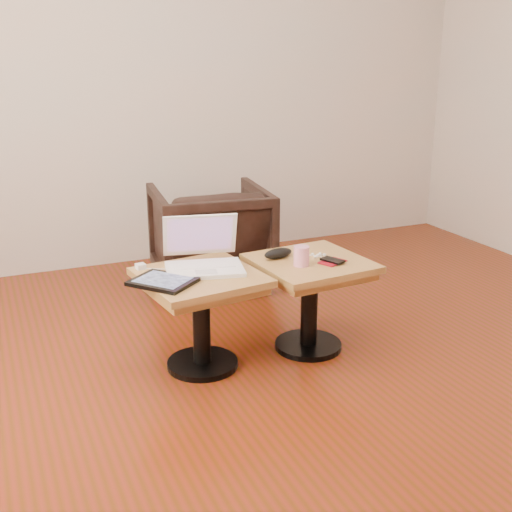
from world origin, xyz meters
name	(u,v)px	position (x,y,z in m)	size (l,w,h in m)	color
room_shell	(347,76)	(0.00, 0.00, 1.35)	(4.52, 4.52, 2.71)	#562609
side_table_left	(201,298)	(-0.42, 0.51, 0.35)	(0.58, 0.58, 0.47)	black
side_table_right	(310,283)	(0.14, 0.49, 0.35)	(0.56, 0.56, 0.47)	black
laptop	(203,258)	(-0.38, 0.59, 0.52)	(0.42, 0.41, 0.24)	white
tablet	(163,281)	(-0.61, 0.46, 0.48)	(0.33, 0.33, 0.02)	black
charging_adapter	(141,266)	(-0.65, 0.69, 0.48)	(0.04, 0.04, 0.02)	white
glasses_case	(278,253)	(0.01, 0.58, 0.49)	(0.16, 0.07, 0.05)	black
striped_cup	(301,256)	(0.06, 0.43, 0.52)	(0.07, 0.07, 0.09)	#E83D87
earbuds_tangle	(318,255)	(0.20, 0.52, 0.48)	(0.08, 0.05, 0.02)	white
phone_on_sleeve	(332,261)	(0.22, 0.41, 0.48)	(0.15, 0.13, 0.02)	maroon
armchair	(210,236)	(0.00, 1.56, 0.32)	(0.69, 0.71, 0.65)	black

